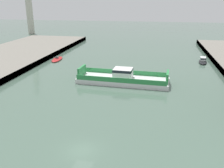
{
  "coord_description": "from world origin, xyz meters",
  "views": [
    {
      "loc": [
        8.95,
        -26.46,
        18.65
      ],
      "look_at": [
        0.0,
        21.31,
        2.0
      ],
      "focal_mm": 39.75,
      "sensor_mm": 36.0,
      "label": 1
    }
  ],
  "objects_px": {
    "chain_ferry": "(123,78)",
    "smokestack_distant_a": "(29,4)",
    "moored_boat_mid_left": "(57,59)",
    "moored_boat_near_left": "(203,61)"
  },
  "relations": [
    {
      "from": "chain_ferry",
      "to": "moored_boat_mid_left",
      "type": "distance_m",
      "value": 30.9
    },
    {
      "from": "chain_ferry",
      "to": "moored_boat_mid_left",
      "type": "xyz_separation_m",
      "value": [
        -24.3,
        19.06,
        -0.81
      ]
    },
    {
      "from": "moored_boat_mid_left",
      "to": "moored_boat_near_left",
      "type": "bearing_deg",
      "value": 6.2
    },
    {
      "from": "moored_boat_near_left",
      "to": "smokestack_distant_a",
      "type": "relative_size",
      "value": 0.24
    },
    {
      "from": "chain_ferry",
      "to": "moored_boat_near_left",
      "type": "height_order",
      "value": "chain_ferry"
    },
    {
      "from": "chain_ferry",
      "to": "smokestack_distant_a",
      "type": "height_order",
      "value": "smokestack_distant_a"
    },
    {
      "from": "smokestack_distant_a",
      "to": "moored_boat_mid_left",
      "type": "bearing_deg",
      "value": -56.16
    },
    {
      "from": "chain_ferry",
      "to": "smokestack_distant_a",
      "type": "relative_size",
      "value": 0.7
    },
    {
      "from": "moored_boat_mid_left",
      "to": "smokestack_distant_a",
      "type": "distance_m",
      "value": 73.35
    },
    {
      "from": "chain_ferry",
      "to": "moored_boat_mid_left",
      "type": "relative_size",
      "value": 2.63
    }
  ]
}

